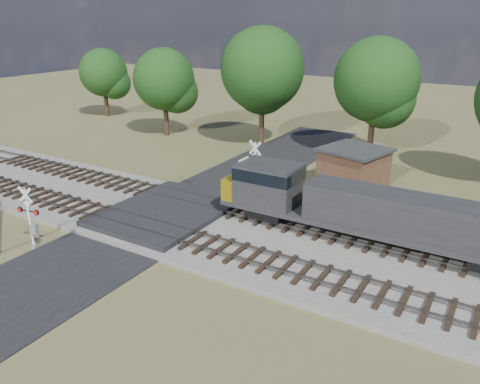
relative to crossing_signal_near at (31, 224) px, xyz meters
The scene contains 10 objects.
ground 7.99m from the crossing_signal_near, 62.75° to the left, with size 160.00×160.00×0.00m, color #4F542C.
ballast_bed 15.57m from the crossing_signal_near, 28.78° to the left, with size 140.00×10.00×0.30m, color gray.
road 7.99m from the crossing_signal_near, 62.75° to the left, with size 7.00×60.00×0.08m, color black.
crossing_panel 8.38m from the crossing_signal_near, 64.34° to the left, with size 7.00×9.00×0.62m, color #262628.
track_near 8.43m from the crossing_signal_near, 36.50° to the left, with size 140.00×2.60×0.33m.
track_far 12.07m from the crossing_signal_near, 56.05° to the left, with size 140.00×2.60×0.33m.
crossing_signal_near is the anchor object (origin of this frame).
crossing_signal_far 15.37m from the crossing_signal_near, 64.36° to the left, with size 1.72×0.40×4.28m.
equipment_shed 23.22m from the crossing_signal_near, 58.17° to the left, with size 5.58×5.58×3.10m.
treeline 30.64m from the crossing_signal_near, 66.99° to the left, with size 79.52×10.68×11.86m.
Camera 1 is at (18.95, -21.54, 12.56)m, focal length 35.00 mm.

